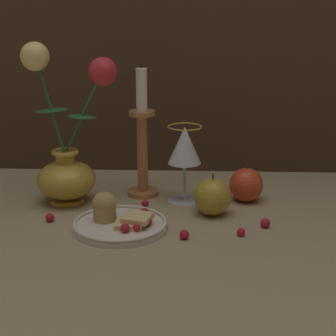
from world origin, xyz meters
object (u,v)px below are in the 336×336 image
candlestick (142,142)px  apple_beside_vase (212,197)px  vase (67,154)px  apple_near_glass (246,185)px  plate_with_pastries (118,220)px  wine_glass (185,149)px

candlestick → apple_beside_vase: candlestick is taller
vase → apple_near_glass: 0.39m
plate_with_pastries → candlestick: size_ratio=0.62×
plate_with_pastries → wine_glass: 0.23m
vase → plate_with_pastries: 0.21m
vase → apple_beside_vase: size_ratio=3.89×
plate_with_pastries → vase: bearing=131.8°
candlestick → apple_near_glass: size_ratio=3.41×
apple_near_glass → wine_glass: bearing=-178.2°
wine_glass → candlestick: size_ratio=0.57×
vase → apple_near_glass: size_ratio=3.98×
candlestick → apple_beside_vase: 0.21m
vase → apple_beside_vase: bearing=-11.1°
vase → candlestick: size_ratio=1.17×
vase → apple_beside_vase: 0.32m
wine_glass → apple_beside_vase: wine_glass is taller
apple_beside_vase → apple_near_glass: (0.08, 0.08, -0.00)m
plate_with_pastries → candlestick: bearing=80.8°
candlestick → wine_glass: bearing=-20.9°
wine_glass → plate_with_pastries: bearing=-128.4°
vase → apple_near_glass: vase is taller
plate_with_pastries → candlestick: 0.22m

